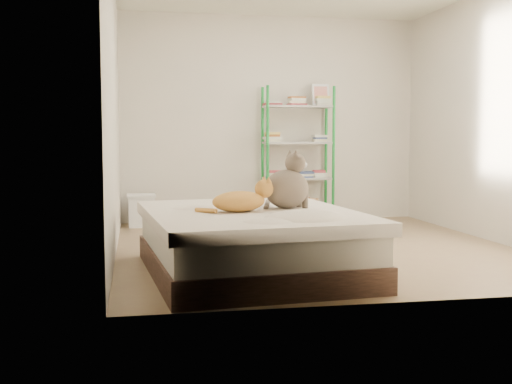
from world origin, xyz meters
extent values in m
cube|color=#947F57|center=(0.00, 0.00, 0.00)|extent=(3.80, 4.20, 0.01)
cube|color=silver|center=(0.00, 2.10, 1.30)|extent=(3.80, 0.01, 2.60)
cube|color=silver|center=(0.00, -2.10, 1.30)|extent=(3.80, 0.01, 2.60)
cube|color=silver|center=(-1.90, 0.00, 1.30)|extent=(0.01, 4.20, 2.60)
cube|color=silver|center=(1.90, 0.00, 1.30)|extent=(0.01, 4.20, 2.60)
cube|color=brown|center=(-0.83, -1.05, 0.10)|extent=(1.71, 2.06, 0.19)
cube|color=white|center=(-0.83, -1.05, 0.30)|extent=(1.66, 2.00, 0.21)
cube|color=white|center=(-0.83, -1.05, 0.45)|extent=(1.75, 2.10, 0.10)
cylinder|color=#1C9136|center=(-0.12, 1.72, 0.85)|extent=(0.04, 0.04, 1.70)
cylinder|color=#1C9136|center=(-0.12, 2.04, 0.85)|extent=(0.04, 0.04, 1.70)
cylinder|color=#1C9136|center=(0.72, 1.72, 0.85)|extent=(0.04, 0.04, 1.70)
cylinder|color=#1C9136|center=(0.72, 2.04, 0.85)|extent=(0.04, 0.04, 1.70)
cube|color=#AEADA8|center=(0.30, 1.88, 0.10)|extent=(0.86, 0.34, 0.02)
cube|color=#AEADA8|center=(0.30, 1.88, 0.55)|extent=(0.86, 0.34, 0.02)
cube|color=#AEADA8|center=(0.30, 1.88, 1.00)|extent=(0.86, 0.34, 0.02)
cube|color=#AEADA8|center=(0.30, 1.88, 1.45)|extent=(0.86, 0.34, 0.02)
cube|color=#B43D46|center=(0.30, 1.88, 0.16)|extent=(0.20, 0.16, 0.09)
cube|color=#B43D46|center=(0.00, 1.88, 0.61)|extent=(0.20, 0.16, 0.09)
cube|color=#B43D46|center=(0.20, 1.88, 0.61)|extent=(0.20, 0.16, 0.09)
cube|color=#B43D46|center=(0.40, 1.88, 0.61)|extent=(0.20, 0.16, 0.09)
cube|color=#B43D46|center=(0.60, 1.88, 0.61)|extent=(0.20, 0.16, 0.09)
cube|color=#B43D46|center=(0.00, 1.88, 1.06)|extent=(0.20, 0.16, 0.09)
cube|color=#B43D46|center=(0.60, 1.88, 1.06)|extent=(0.20, 0.16, 0.09)
cube|color=#B43D46|center=(0.00, 1.88, 1.51)|extent=(0.20, 0.16, 0.09)
cube|color=#B43D46|center=(0.30, 1.88, 1.51)|extent=(0.20, 0.16, 0.09)
cube|color=#B43D46|center=(0.60, 1.88, 1.51)|extent=(0.20, 0.16, 0.09)
cube|color=white|center=(0.61, 1.93, 1.60)|extent=(0.22, 0.07, 0.28)
cube|color=red|center=(0.61, 1.92, 1.60)|extent=(0.17, 0.05, 0.22)
cube|color=#A36744|center=(0.10, 1.26, 0.18)|extent=(0.63, 0.59, 0.35)
cube|color=#43227D|center=(0.20, 1.08, 0.17)|extent=(0.27, 0.15, 0.08)
cube|color=#A36744|center=(0.10, 1.08, 0.35)|extent=(0.52, 0.37, 0.11)
cube|color=white|center=(-1.65, 1.79, 0.18)|extent=(0.31, 0.27, 0.36)
cube|color=white|center=(-1.65, 1.79, 0.37)|extent=(0.34, 0.30, 0.03)
camera|label=1|loc=(-1.71, -5.97, 1.08)|focal=45.00mm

